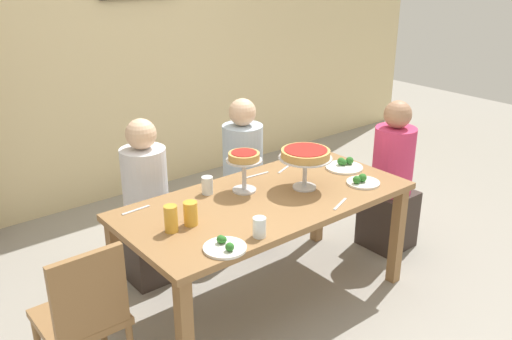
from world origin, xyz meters
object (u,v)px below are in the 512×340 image
at_px(personal_pizza_stand, 244,161).
at_px(cutlery_fork_near, 136,210).
at_px(salad_plate_spare, 362,181).
at_px(cutlery_spare_fork, 257,175).
at_px(diner_far_left, 147,213).
at_px(salad_plate_near_diner, 225,246).
at_px(cutlery_knife_near, 285,169).
at_px(diner_head_east, 391,186).
at_px(water_glass_clear_near, 259,227).
at_px(cutlery_fork_far, 340,204).
at_px(deep_dish_pizza_stand, 305,156).
at_px(dining_table, 266,210).
at_px(chair_head_west, 84,314).
at_px(cutlery_knife_far, 304,159).
at_px(salad_plate_far_diner, 344,165).
at_px(beer_glass_amber_tall, 191,213).
at_px(beer_glass_amber_short, 171,219).
at_px(water_glass_clear_far, 207,185).
at_px(diner_far_right, 243,183).

distance_m(personal_pizza_stand, cutlery_fork_near, 0.71).
bearing_deg(personal_pizza_stand, salad_plate_spare, -31.00).
height_order(salad_plate_spare, cutlery_spare_fork, salad_plate_spare).
distance_m(diner_far_left, salad_plate_near_diner, 1.11).
bearing_deg(cutlery_fork_near, cutlery_knife_near, 173.56).
height_order(diner_head_east, water_glass_clear_near, diner_head_east).
xyz_separation_m(salad_plate_near_diner, cutlery_fork_far, (0.84, -0.01, -0.01)).
bearing_deg(deep_dish_pizza_stand, cutlery_fork_near, 158.98).
distance_m(dining_table, cutlery_spare_fork, 0.37).
bearing_deg(dining_table, water_glass_clear_near, -134.36).
height_order(chair_head_west, cutlery_fork_near, chair_head_west).
distance_m(water_glass_clear_near, cutlery_knife_far, 1.19).
height_order(salad_plate_far_diner, cutlery_fork_far, salad_plate_far_diner).
bearing_deg(salad_plate_near_diner, water_glass_clear_near, -1.98).
relative_size(beer_glass_amber_tall, beer_glass_amber_short, 0.90).
bearing_deg(deep_dish_pizza_stand, cutlery_knife_far, 46.31).
distance_m(dining_table, salad_plate_near_diner, 0.66).
bearing_deg(salad_plate_far_diner, cutlery_spare_fork, 153.71).
xyz_separation_m(chair_head_west, beer_glass_amber_short, (0.54, 0.05, 0.33)).
bearing_deg(dining_table, chair_head_west, -177.11).
relative_size(salad_plate_spare, water_glass_clear_near, 1.97).
relative_size(diner_far_left, cutlery_spare_fork, 6.39).
distance_m(cutlery_fork_near, cutlery_knife_far, 1.34).
distance_m(diner_far_left, water_glass_clear_near, 1.13).
height_order(chair_head_west, water_glass_clear_far, chair_head_west).
height_order(deep_dish_pizza_stand, beer_glass_amber_tall, deep_dish_pizza_stand).
relative_size(cutlery_knife_far, cutlery_spare_fork, 1.00).
bearing_deg(salad_plate_near_diner, salad_plate_spare, 5.65).
relative_size(dining_table, personal_pizza_stand, 7.03).
bearing_deg(cutlery_knife_far, dining_table, 5.11).
relative_size(beer_glass_amber_tall, cutlery_spare_fork, 0.75).
bearing_deg(chair_head_west, dining_table, 2.89).
xyz_separation_m(chair_head_west, cutlery_fork_near, (0.51, 0.40, 0.26)).
bearing_deg(water_glass_clear_near, salad_plate_far_diner, 19.87).
height_order(dining_table, cutlery_spare_fork, cutlery_spare_fork).
relative_size(water_glass_clear_near, cutlery_knife_far, 0.60).
relative_size(salad_plate_near_diner, salad_plate_spare, 1.04).
distance_m(dining_table, diner_far_left, 0.86).
distance_m(chair_head_west, cutlery_knife_near, 1.67).
distance_m(dining_table, cutlery_knife_far, 0.72).
xyz_separation_m(diner_far_left, diner_head_east, (1.64, -0.75, 0.00)).
relative_size(diner_head_east, salad_plate_spare, 5.37).
bearing_deg(salad_plate_near_diner, deep_dish_pizza_stand, 19.86).
bearing_deg(beer_glass_amber_short, personal_pizza_stand, 15.63).
height_order(diner_far_left, deep_dish_pizza_stand, diner_far_left).
distance_m(chair_head_west, beer_glass_amber_short, 0.64).
relative_size(dining_table, cutlery_spare_fork, 9.99).
relative_size(diner_far_left, beer_glass_amber_tall, 8.54).
bearing_deg(diner_far_left, salad_plate_spare, 47.58).
xyz_separation_m(diner_far_right, cutlery_knife_far, (0.26, -0.39, 0.25)).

